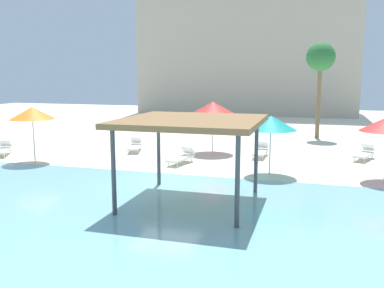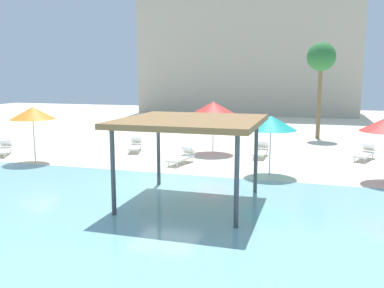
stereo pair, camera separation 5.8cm
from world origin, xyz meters
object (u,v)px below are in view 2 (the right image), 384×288
(shade_pavilion, at_px, (191,124))
(lounge_chair_0, at_px, (135,145))
(beach_umbrella_red_3, at_px, (213,108))
(palm_tree_0, at_px, (321,59))
(beach_umbrella_orange_2, at_px, (33,113))
(lounge_chair_4, at_px, (261,151))
(lounge_chair_1, at_px, (365,153))
(lounge_chair_2, at_px, (182,157))
(lounge_chair_5, at_px, (4,149))
(beach_umbrella_teal_0, at_px, (271,123))

(shade_pavilion, height_order, lounge_chair_0, shade_pavilion)
(beach_umbrella_red_3, xyz_separation_m, palm_tree_0, (5.58, 7.25, 2.81))
(beach_umbrella_orange_2, bearing_deg, beach_umbrella_red_3, 32.84)
(beach_umbrella_red_3, height_order, palm_tree_0, palm_tree_0)
(beach_umbrella_red_3, bearing_deg, beach_umbrella_orange_2, -147.16)
(beach_umbrella_orange_2, xyz_separation_m, lounge_chair_4, (10.52, 4.55, -2.09))
(lounge_chair_1, height_order, lounge_chair_4, same)
(shade_pavilion, distance_m, lounge_chair_2, 6.83)
(lounge_chair_5, bearing_deg, palm_tree_0, 96.25)
(lounge_chair_0, bearing_deg, shade_pavilion, 17.61)
(beach_umbrella_orange_2, bearing_deg, beach_umbrella_teal_0, 3.07)
(shade_pavilion, bearing_deg, lounge_chair_1, 56.35)
(lounge_chair_0, bearing_deg, beach_umbrella_orange_2, -57.36)
(beach_umbrella_orange_2, height_order, beach_umbrella_red_3, beach_umbrella_red_3)
(lounge_chair_0, bearing_deg, beach_umbrella_teal_0, 48.62)
(shade_pavilion, distance_m, lounge_chair_0, 10.45)
(beach_umbrella_teal_0, distance_m, lounge_chair_5, 14.34)
(lounge_chair_5, bearing_deg, beach_umbrella_orange_2, 40.77)
(lounge_chair_5, bearing_deg, lounge_chair_2, 65.75)
(lounge_chair_5, bearing_deg, shade_pavilion, 38.03)
(beach_umbrella_red_3, distance_m, lounge_chair_1, 8.19)
(palm_tree_0, bearing_deg, lounge_chair_2, -121.07)
(lounge_chair_1, bearing_deg, beach_umbrella_teal_0, -21.09)
(beach_umbrella_orange_2, distance_m, lounge_chair_2, 7.58)
(lounge_chair_1, relative_size, lounge_chair_4, 1.04)
(beach_umbrella_orange_2, xyz_separation_m, beach_umbrella_red_3, (7.80, 5.04, 0.07))
(beach_umbrella_teal_0, bearing_deg, lounge_chair_0, 155.83)
(lounge_chair_4, distance_m, lounge_chair_5, 13.78)
(beach_umbrella_teal_0, bearing_deg, lounge_chair_2, 164.72)
(lounge_chair_2, distance_m, palm_tree_0, 13.22)
(palm_tree_0, bearing_deg, lounge_chair_1, -71.55)
(shade_pavilion, relative_size, lounge_chair_2, 2.25)
(beach_umbrella_teal_0, height_order, palm_tree_0, palm_tree_0)
(shade_pavilion, height_order, beach_umbrella_orange_2, shade_pavilion)
(beach_umbrella_orange_2, bearing_deg, lounge_chair_0, 49.84)
(beach_umbrella_teal_0, relative_size, palm_tree_0, 0.40)
(beach_umbrella_teal_0, distance_m, lounge_chair_2, 4.88)
(beach_umbrella_teal_0, height_order, lounge_chair_4, beach_umbrella_teal_0)
(lounge_chair_2, bearing_deg, lounge_chair_0, -111.36)
(palm_tree_0, bearing_deg, lounge_chair_0, -140.54)
(beach_umbrella_teal_0, xyz_separation_m, lounge_chair_5, (-14.20, 0.46, -1.93))
(beach_umbrella_orange_2, xyz_separation_m, lounge_chair_1, (15.69, 5.36, -2.09))
(lounge_chair_0, bearing_deg, lounge_chair_2, 39.27)
(lounge_chair_4, relative_size, lounge_chair_5, 0.98)
(lounge_chair_4, bearing_deg, shade_pavilion, -5.77)
(beach_umbrella_orange_2, relative_size, lounge_chair_1, 1.37)
(lounge_chair_0, xyz_separation_m, palm_tree_0, (9.88, 8.13, 4.98))
(beach_umbrella_teal_0, height_order, lounge_chair_2, beach_umbrella_teal_0)
(beach_umbrella_teal_0, bearing_deg, beach_umbrella_orange_2, -176.93)
(lounge_chair_2, height_order, lounge_chair_5, same)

